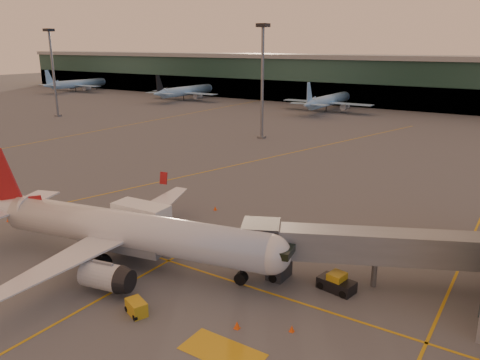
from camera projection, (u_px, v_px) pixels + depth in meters
The scene contains 15 objects.
ground at pixel (96, 267), 46.02m from camera, with size 600.00×600.00×0.00m, color #4C4F54.
taxi_markings at pixel (262, 164), 85.67m from camera, with size 100.12×173.00×0.01m.
terminal at pixel (427, 83), 157.72m from camera, with size 400.00×20.00×17.60m.
mast_west_far at pixel (53, 66), 138.94m from camera, with size 2.40×2.40×25.60m.
mast_west_near at pixel (262, 73), 105.49m from camera, with size 2.40×2.40×25.60m.
distant_aircraft_row at pixel (444, 120), 135.33m from camera, with size 350.00×34.00×13.00m.
main_airplane at pixel (122, 231), 45.97m from camera, with size 35.04×31.82×10.64m.
jet_bridge at pixel (392, 249), 41.35m from camera, with size 23.91×13.35×5.45m.
catering_truck at pixel (142, 223), 50.08m from camera, with size 6.36×3.13×4.82m.
gpu_cart at pixel (136, 308), 37.89m from camera, with size 2.33×1.87×1.19m.
pushback_tug at pixel (336, 283), 41.57m from camera, with size 3.48×2.28×1.66m.
cone_nose at pixel (292, 329), 35.67m from camera, with size 0.41×0.41×0.53m.
cone_tail at pixel (8, 220), 57.90m from camera, with size 0.39×0.39×0.50m.
cone_wing_left at pixel (215, 208), 61.87m from camera, with size 0.43×0.43×0.55m.
cone_fwd at pixel (237, 325), 36.04m from camera, with size 0.49×0.49×0.62m.
Camera 1 is at (34.68, -27.31, 21.10)m, focal length 35.00 mm.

